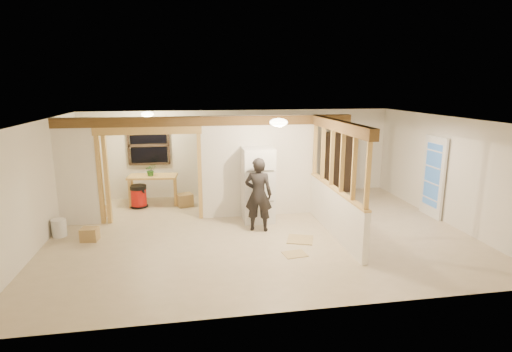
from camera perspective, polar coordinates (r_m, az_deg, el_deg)
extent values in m
cube|color=beige|center=(9.01, 0.46, -8.00)|extent=(9.00, 6.50, 0.01)
cube|color=white|center=(8.45, 0.49, 8.08)|extent=(9.00, 6.50, 0.01)
cube|color=silver|center=(11.80, -2.28, 3.32)|extent=(9.00, 0.01, 2.50)
cube|color=silver|center=(5.61, 6.31, -7.64)|extent=(9.00, 0.01, 2.50)
cube|color=silver|center=(9.04, -28.87, -1.25)|extent=(0.01, 6.50, 2.50)
cube|color=silver|center=(10.40, 25.69, 0.75)|extent=(0.01, 6.50, 2.50)
cube|color=white|center=(10.03, -24.26, 0.47)|extent=(0.90, 0.12, 2.50)
cube|color=white|center=(9.84, 0.40, 1.40)|extent=(2.80, 0.12, 2.50)
cube|color=tan|center=(9.77, -14.80, -0.01)|extent=(2.46, 0.14, 2.20)
cube|color=brown|center=(9.54, -6.77, 7.82)|extent=(7.00, 0.18, 0.22)
cube|color=brown|center=(8.51, 11.72, 7.04)|extent=(0.18, 3.30, 0.22)
cube|color=white|center=(8.89, 11.17, -5.10)|extent=(0.12, 3.20, 1.00)
cube|color=tan|center=(8.61, 11.50, 2.26)|extent=(0.14, 3.20, 1.32)
cube|color=black|center=(11.64, -15.08, 4.25)|extent=(1.12, 0.10, 1.10)
cube|color=white|center=(10.73, 24.00, -0.12)|extent=(0.12, 0.86, 2.00)
ellipsoid|color=#FFEABF|center=(8.02, 3.24, 7.66)|extent=(0.36, 0.36, 0.16)
ellipsoid|color=#FFEABF|center=(10.67, -15.25, 8.52)|extent=(0.32, 0.32, 0.14)
ellipsoid|color=#FFD88C|center=(9.96, -12.65, 6.65)|extent=(0.07, 0.07, 0.07)
cube|color=white|center=(9.50, 0.28, -1.26)|extent=(0.73, 0.71, 1.77)
imported|color=black|center=(8.86, 0.35, -2.66)|extent=(0.70, 0.56, 1.67)
cube|color=tan|center=(11.28, -14.45, -1.92)|extent=(1.34, 0.76, 0.81)
imported|color=#2A5920|center=(11.09, -14.80, 0.84)|extent=(0.36, 0.33, 0.33)
cylinder|color=#B9130D|center=(11.12, -16.42, -2.78)|extent=(0.60, 0.60, 0.61)
cube|color=black|center=(12.38, 11.73, 1.95)|extent=(0.92, 0.31, 1.84)
cylinder|color=white|center=(9.68, -26.31, -6.65)|extent=(0.32, 0.32, 0.38)
cube|color=tan|center=(10.98, -10.13, -3.39)|extent=(0.48, 0.44, 0.34)
cube|color=tan|center=(10.60, -21.66, -4.82)|extent=(0.42, 0.42, 0.30)
cube|color=tan|center=(9.17, -22.66, -7.70)|extent=(0.37, 0.32, 0.28)
cube|color=tan|center=(8.61, 6.32, -9.00)|extent=(0.68, 0.68, 0.02)
cube|color=tan|center=(7.91, 5.56, -11.05)|extent=(0.48, 0.40, 0.01)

